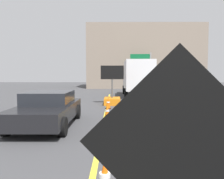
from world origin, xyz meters
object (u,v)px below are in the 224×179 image
(pickup_car, at_px, (48,109))
(traffic_cone_curbside, at_px, (108,103))
(roadwork_sign, at_px, (177,150))
(box_truck, at_px, (137,77))
(arrow_board_trailer, at_px, (112,97))
(traffic_cone_far_lane, at_px, (107,112))
(traffic_cone_near_sign, at_px, (105,178))
(highway_guide_sign, at_px, (145,64))
(traffic_cone_mid_lane, at_px, (105,131))

(pickup_car, bearing_deg, traffic_cone_curbside, 62.30)
(roadwork_sign, relative_size, box_truck, 0.33)
(pickup_car, xyz_separation_m, traffic_cone_curbside, (2.33, 4.45, -0.35))
(arrow_board_trailer, distance_m, traffic_cone_curbside, 2.07)
(traffic_cone_far_lane, xyz_separation_m, traffic_cone_curbside, (-0.03, 3.10, 0.01))
(roadwork_sign, distance_m, traffic_cone_near_sign, 2.22)
(roadwork_sign, relative_size, pickup_car, 0.51)
(roadwork_sign, xyz_separation_m, highway_guide_sign, (3.60, 27.88, 1.95))
(box_truck, distance_m, traffic_cone_curbside, 8.11)
(box_truck, relative_size, pickup_car, 1.55)
(traffic_cone_near_sign, bearing_deg, arrow_board_trailer, 89.79)
(box_truck, height_order, traffic_cone_near_sign, box_truck)
(traffic_cone_far_lane, height_order, traffic_cone_curbside, traffic_cone_curbside)
(highway_guide_sign, relative_size, traffic_cone_mid_lane, 7.82)
(traffic_cone_mid_lane, bearing_deg, traffic_cone_far_lane, 90.76)
(traffic_cone_mid_lane, bearing_deg, traffic_cone_near_sign, -88.06)
(pickup_car, bearing_deg, arrow_board_trailer, 68.45)
(highway_guide_sign, height_order, traffic_cone_far_lane, highway_guide_sign)
(box_truck, bearing_deg, traffic_cone_near_sign, -97.82)
(roadwork_sign, relative_size, traffic_cone_far_lane, 3.38)
(traffic_cone_mid_lane, relative_size, traffic_cone_far_lane, 0.93)
(box_truck, relative_size, traffic_cone_near_sign, 9.86)
(pickup_car, distance_m, traffic_cone_near_sign, 5.88)
(traffic_cone_mid_lane, bearing_deg, roadwork_sign, -81.24)
(arrow_board_trailer, distance_m, highway_guide_sign, 15.19)
(arrow_board_trailer, relative_size, traffic_cone_far_lane, 3.91)
(arrow_board_trailer, xyz_separation_m, highway_guide_sign, (4.23, 14.29, 2.94))
(traffic_cone_mid_lane, relative_size, traffic_cone_curbside, 0.91)
(arrow_board_trailer, distance_m, traffic_cone_mid_lane, 8.54)
(roadwork_sign, height_order, traffic_cone_curbside, roadwork_sign)
(highway_guide_sign, bearing_deg, roadwork_sign, -97.36)
(traffic_cone_far_lane, bearing_deg, traffic_cone_near_sign, -88.66)
(traffic_cone_mid_lane, xyz_separation_m, traffic_cone_curbside, (-0.08, 6.49, 0.03))
(roadwork_sign, bearing_deg, arrow_board_trailer, 92.64)
(traffic_cone_mid_lane, bearing_deg, arrow_board_trailer, 88.97)
(box_truck, height_order, traffic_cone_far_lane, box_truck)
(arrow_board_trailer, relative_size, traffic_cone_near_sign, 3.72)
(roadwork_sign, xyz_separation_m, box_truck, (1.71, 19.10, 0.33))
(highway_guide_sign, distance_m, traffic_cone_near_sign, 26.62)
(pickup_car, height_order, traffic_cone_far_lane, pickup_car)
(box_truck, height_order, traffic_cone_curbside, box_truck)
(arrow_board_trailer, bearing_deg, highway_guide_sign, 73.51)
(arrow_board_trailer, relative_size, pickup_car, 0.59)
(pickup_car, xyz_separation_m, highway_guide_sign, (6.80, 20.79, 2.73))
(box_truck, height_order, pickup_car, box_truck)
(roadwork_sign, xyz_separation_m, traffic_cone_curbside, (-0.86, 11.54, -1.13))
(roadwork_sign, xyz_separation_m, arrow_board_trailer, (-0.63, 13.59, -0.99))
(arrow_board_trailer, bearing_deg, box_truck, 67.03)
(roadwork_sign, bearing_deg, traffic_cone_curbside, 94.25)
(arrow_board_trailer, height_order, traffic_cone_mid_lane, arrow_board_trailer)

